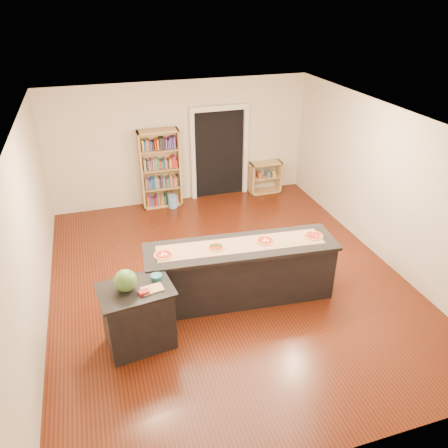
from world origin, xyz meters
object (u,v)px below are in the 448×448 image
object	(u,v)px
low_shelf	(265,177)
waste_bin	(173,201)
kitchen_island	(241,272)
side_counter	(138,316)
bookshelf	(160,169)
watermelon	(126,281)

from	to	relation	value
low_shelf	waste_bin	xyz separation A→B (m)	(-2.38, -0.18, -0.24)
kitchen_island	low_shelf	distance (m)	4.32
side_counter	waste_bin	size ratio (longest dim) A/B	3.32
bookshelf	watermelon	size ratio (longest dim) A/B	5.92
side_counter	watermelon	bearing A→B (deg)	170.91
bookshelf	waste_bin	xyz separation A→B (m)	(0.21, -0.19, -0.76)
bookshelf	waste_bin	size ratio (longest dim) A/B	6.09
kitchen_island	waste_bin	world-z (taller)	kitchen_island
low_shelf	watermelon	size ratio (longest dim) A/B	2.55
bookshelf	waste_bin	distance (m)	0.81
side_counter	low_shelf	size ratio (longest dim) A/B	1.27
low_shelf	watermelon	world-z (taller)	watermelon
side_counter	kitchen_island	bearing A→B (deg)	11.62
side_counter	watermelon	size ratio (longest dim) A/B	3.23
kitchen_island	side_counter	bearing A→B (deg)	-156.10
bookshelf	watermelon	bearing A→B (deg)	-105.51
side_counter	waste_bin	xyz separation A→B (m)	(1.33, 4.24, -0.34)
bookshelf	low_shelf	bearing A→B (deg)	-0.13
kitchen_island	waste_bin	size ratio (longest dim) A/B	10.19
side_counter	bookshelf	bearing A→B (deg)	68.49
waste_bin	watermelon	xyz separation A→B (m)	(-1.44, -4.24, 0.98)
low_shelf	waste_bin	size ratio (longest dim) A/B	2.62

